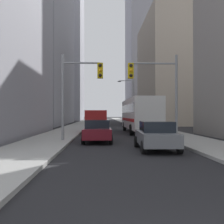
{
  "coord_description": "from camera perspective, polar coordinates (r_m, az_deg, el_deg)",
  "views": [
    {
      "loc": [
        -1.3,
        -2.35,
        1.89
      ],
      "look_at": [
        0.0,
        30.22,
        2.17
      ],
      "focal_mm": 44.07,
      "sensor_mm": 36.0,
      "label": 1
    }
  ],
  "objects": [
    {
      "name": "building_right_mid_block",
      "position": [
        55.8,
        17.93,
        7.87
      ],
      "size": [
        21.65,
        20.53,
        19.96
      ],
      "primitive_type": "cube",
      "color": "#B7A893",
      "rests_on": "ground"
    },
    {
      "name": "sedan_maroon",
      "position": [
        18.5,
        -3.07,
        -3.95
      ],
      "size": [
        1.95,
        4.2,
        1.52
      ],
      "color": "maroon",
      "rests_on": "ground"
    },
    {
      "name": "traffic_signal_near_right",
      "position": [
        19.24,
        9.03,
        5.9
      ],
      "size": [
        3.45,
        0.44,
        6.0
      ],
      "color": "gray",
      "rests_on": "ground"
    },
    {
      "name": "building_right_far_highrise",
      "position": [
        94.49,
        9.1,
        12.77
      ],
      "size": [
        18.57,
        21.7,
        47.1
      ],
      "primitive_type": "cube",
      "color": "#93939E",
      "rests_on": "ground"
    },
    {
      "name": "sidewalk_right",
      "position": [
        52.76,
        4.57,
        -2.46
      ],
      "size": [
        3.37,
        160.0,
        0.15
      ],
      "primitive_type": "cube",
      "color": "#9E9E99",
      "rests_on": "ground"
    },
    {
      "name": "cargo_van_red",
      "position": [
        27.3,
        -3.21,
        -1.75
      ],
      "size": [
        2.16,
        5.25,
        2.26
      ],
      "color": "maroon",
      "rests_on": "ground"
    },
    {
      "name": "building_left_far_tower",
      "position": [
        93.45,
        -11.74,
        13.2
      ],
      "size": [
        17.68,
        18.76,
        48.0
      ],
      "primitive_type": "cube",
      "color": "#93939E",
      "rests_on": "ground"
    },
    {
      "name": "sidewalk_left",
      "position": [
        52.51,
        -6.32,
        -2.47
      ],
      "size": [
        3.37,
        160.0,
        0.15
      ],
      "primitive_type": "cube",
      "color": "#9E9E99",
      "rests_on": "ground"
    },
    {
      "name": "sedan_blue",
      "position": [
        35.33,
        -2.69,
        -2.3
      ],
      "size": [
        1.95,
        4.23,
        1.52
      ],
      "color": "navy",
      "rests_on": "ground"
    },
    {
      "name": "traffic_signal_near_left",
      "position": [
        18.92,
        -6.67,
        5.91
      ],
      "size": [
        2.82,
        0.44,
        6.0
      ],
      "color": "gray",
      "rests_on": "ground"
    },
    {
      "name": "building_left_mid_office",
      "position": [
        58.55,
        -21.9,
        15.02
      ],
      "size": [
        24.75,
        28.97,
        35.02
      ],
      "primitive_type": "cube",
      "color": "#93939E",
      "rests_on": "ground"
    },
    {
      "name": "city_bus",
      "position": [
        27.92,
        5.72,
        -0.41
      ],
      "size": [
        2.67,
        11.53,
        3.4
      ],
      "color": "silver",
      "rests_on": "ground"
    },
    {
      "name": "street_lamp_right",
      "position": [
        44.31,
        4.01,
        2.99
      ],
      "size": [
        2.73,
        0.32,
        7.5
      ],
      "color": "gray",
      "rests_on": "ground"
    },
    {
      "name": "sedan_grey",
      "position": [
        14.61,
        9.16,
        -4.86
      ],
      "size": [
        1.95,
        4.25,
        1.52
      ],
      "color": "slate",
      "rests_on": "ground"
    }
  ]
}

